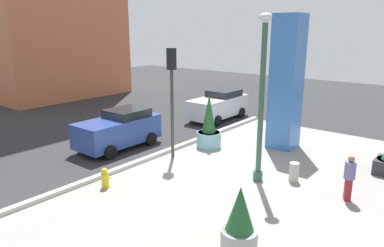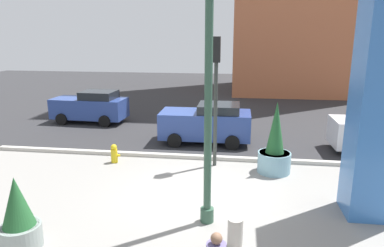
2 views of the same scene
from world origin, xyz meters
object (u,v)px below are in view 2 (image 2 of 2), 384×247
at_px(potted_plant_near_right, 275,148).
at_px(car_curb_west, 207,123).
at_px(potted_plant_by_pillar, 19,218).
at_px(concrete_bollard, 235,233).
at_px(fire_hydrant, 114,154).
at_px(traffic_light_corner, 216,82).
at_px(art_pillar_blue, 379,104).
at_px(car_curb_east, 91,107).
at_px(lamp_post, 208,114).

distance_m(potted_plant_near_right, car_curb_west, 4.34).
distance_m(potted_plant_by_pillar, concrete_bollard, 5.07).
distance_m(potted_plant_near_right, fire_hydrant, 6.13).
distance_m(traffic_light_corner, car_curb_west, 3.78).
relative_size(art_pillar_blue, traffic_light_corner, 1.30).
xyz_separation_m(potted_plant_by_pillar, car_curb_east, (-3.34, 11.90, 0.12)).
bearing_deg(fire_hydrant, art_pillar_blue, -19.26).
xyz_separation_m(art_pillar_blue, traffic_light_corner, (-4.50, 3.17, 0.09)).
bearing_deg(car_curb_west, potted_plant_by_pillar, -111.48).
relative_size(potted_plant_near_right, concrete_bollard, 3.50).
height_order(lamp_post, traffic_light_corner, lamp_post).
xyz_separation_m(lamp_post, fire_hydrant, (-4.03, 4.01, -2.61)).
bearing_deg(art_pillar_blue, fire_hydrant, 160.74).
relative_size(potted_plant_by_pillar, fire_hydrant, 2.39).
xyz_separation_m(traffic_light_corner, car_curb_west, (-0.60, 2.93, -2.30)).
bearing_deg(car_curb_west, car_curb_east, 156.81).
bearing_deg(car_curb_west, fire_hydrant, -136.33).
xyz_separation_m(concrete_bollard, traffic_light_corner, (-0.89, 5.33, 2.85)).
height_order(traffic_light_corner, car_curb_east, traffic_light_corner).
height_order(potted_plant_by_pillar, traffic_light_corner, traffic_light_corner).
bearing_deg(art_pillar_blue, traffic_light_corner, 144.82).
distance_m(fire_hydrant, car_curb_west, 4.62).
height_order(fire_hydrant, car_curb_west, car_curb_west).
bearing_deg(art_pillar_blue, car_curb_east, 142.90).
bearing_deg(traffic_light_corner, art_pillar_blue, -35.18).
bearing_deg(potted_plant_by_pillar, potted_plant_near_right, 41.74).
xyz_separation_m(art_pillar_blue, car_curb_east, (-11.96, 9.04, -2.24)).
relative_size(concrete_bollard, car_curb_east, 0.18).
distance_m(lamp_post, art_pillar_blue, 4.51).
height_order(art_pillar_blue, traffic_light_corner, art_pillar_blue).
distance_m(traffic_light_corner, car_curb_east, 9.78).
height_order(potted_plant_near_right, potted_plant_by_pillar, potted_plant_near_right).
relative_size(potted_plant_by_pillar, traffic_light_corner, 0.37).
relative_size(art_pillar_blue, potted_plant_by_pillar, 3.51).
height_order(potted_plant_near_right, car_curb_west, potted_plant_near_right).
height_order(lamp_post, potted_plant_near_right, lamp_post).
distance_m(lamp_post, concrete_bollard, 2.93).
bearing_deg(potted_plant_near_right, car_curb_east, 146.98).
xyz_separation_m(potted_plant_by_pillar, traffic_light_corner, (4.12, 6.03, 2.45)).
xyz_separation_m(lamp_post, traffic_light_corner, (-0.12, 4.24, 0.25)).
height_order(concrete_bollard, car_curb_west, car_curb_west).
bearing_deg(potted_plant_near_right, concrete_bollard, -104.75).
bearing_deg(potted_plant_near_right, art_pillar_blue, -50.20).
distance_m(potted_plant_near_right, traffic_light_corner, 3.19).
relative_size(art_pillar_blue, concrete_bollard, 8.38).
height_order(lamp_post, car_curb_east, lamp_post).
height_order(art_pillar_blue, potted_plant_by_pillar, art_pillar_blue).
bearing_deg(traffic_light_corner, fire_hydrant, -176.62).
xyz_separation_m(potted_plant_by_pillar, fire_hydrant, (0.21, 5.80, -0.41)).
bearing_deg(car_curb_east, lamp_post, -53.15).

